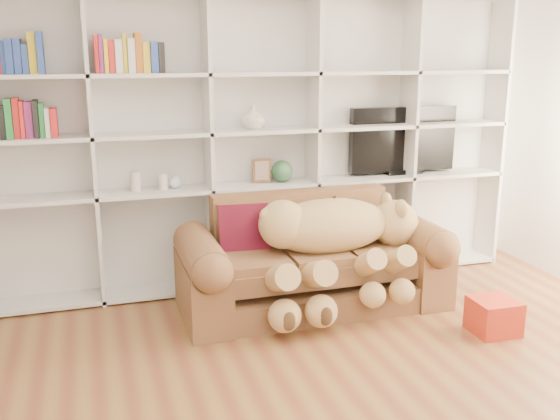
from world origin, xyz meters
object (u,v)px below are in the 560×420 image
object	(u,v)px
gift_box	(494,316)
teddy_bear	(334,239)
tv	(403,141)
sofa	(312,266)

from	to	relation	value
gift_box	teddy_bear	bearing A→B (deg)	143.85
teddy_bear	tv	bearing A→B (deg)	37.71
teddy_bear	tv	distance (m)	1.39
gift_box	tv	bearing A→B (deg)	88.74
tv	gift_box	bearing A→B (deg)	-91.26
sofa	tv	bearing A→B (deg)	30.70
sofa	tv	world-z (taller)	tv
teddy_bear	gift_box	distance (m)	1.24
tv	sofa	bearing A→B (deg)	-149.30
teddy_bear	tv	xyz separation A→B (m)	(0.97, 0.81, 0.58)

